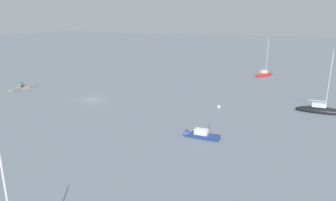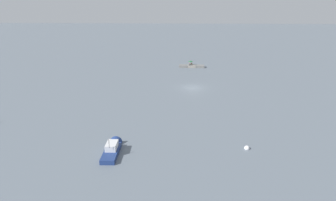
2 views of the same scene
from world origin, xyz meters
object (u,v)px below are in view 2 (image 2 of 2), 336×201
person_seated_brown_left (191,64)px  motorboat_navy_near (113,149)px  umbrella_open_green (191,61)px  person_seated_grey_right (189,64)px  mooring_buoy_near (247,148)px

person_seated_brown_left → motorboat_navy_near: bearing=88.0°
umbrella_open_green → motorboat_navy_near: size_ratio=0.25×
person_seated_grey_right → umbrella_open_green: 0.90m
motorboat_navy_near → person_seated_brown_left: bearing=75.8°
person_seated_brown_left → motorboat_navy_near: motorboat_navy_near is taller
umbrella_open_green → mooring_buoy_near: umbrella_open_green is taller
person_seated_grey_right → motorboat_navy_near: 48.50m
motorboat_navy_near → mooring_buoy_near: size_ratio=8.38×
umbrella_open_green → mooring_buoy_near: bearing=97.5°
umbrella_open_green → mooring_buoy_near: 46.47m
person_seated_grey_right → umbrella_open_green: umbrella_open_green is taller
person_seated_brown_left → mooring_buoy_near: size_ratio=1.21×
motorboat_navy_near → mooring_buoy_near: bearing=3.0°
person_seated_grey_right → mooring_buoy_near: size_ratio=1.21×
person_seated_brown_left → person_seated_grey_right: size_ratio=1.00×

